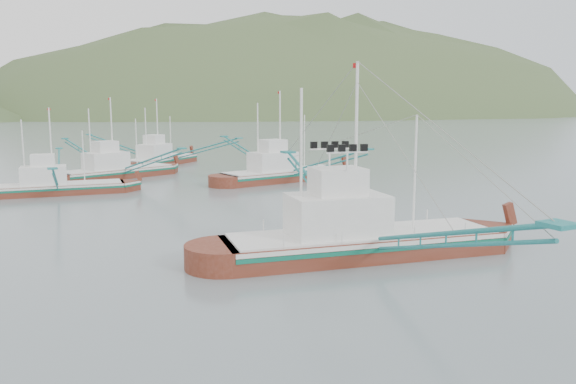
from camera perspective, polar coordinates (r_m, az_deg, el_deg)
name	(u,v)px	position (r m, az deg, el deg)	size (l,w,h in m)	color
ground	(332,258)	(34.22, 4.54, -6.69)	(1200.00, 1200.00, 0.00)	slate
main_boat	(360,222)	(34.31, 7.31, -3.03)	(17.63, 30.77, 12.55)	#5E2213
bg_boat_far	(116,161)	(73.97, -17.09, 3.03)	(15.24, 25.81, 10.87)	#5E2213
bg_boat_left	(56,181)	(62.65, -22.51, 1.04)	(13.36, 23.61, 9.58)	#5E2213
bg_boat_right	(282,165)	(68.00, -0.58, 2.75)	(16.38, 28.58, 11.66)	#5E2213
bg_boat_extra	(160,150)	(88.03, -12.90, 4.18)	(21.68, 22.90, 10.87)	#5E2213
headland_right	(314,115)	(525.48, 2.68, 7.83)	(684.00, 432.00, 306.00)	#3E532B
ridge_distant	(59,115)	(590.13, -22.25, 7.29)	(960.00, 400.00, 240.00)	slate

